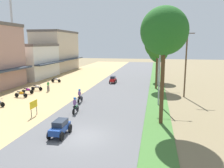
{
  "coord_description": "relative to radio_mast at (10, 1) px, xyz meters",
  "views": [
    {
      "loc": [
        5.34,
        -15.4,
        6.97
      ],
      "look_at": [
        -0.49,
        14.96,
        1.43
      ],
      "focal_mm": 36.42,
      "sensor_mm": 36.0,
      "label": 1
    }
  ],
  "objects": [
    {
      "name": "ground_plane",
      "position": [
        24.57,
        -28.9,
        -15.68
      ],
      "size": [
        180.0,
        180.0,
        0.0
      ],
      "primitive_type": "plane",
      "color": "#7A6B4C"
    },
    {
      "name": "car_sedan_blue",
      "position": [
        22.98,
        -29.05,
        -14.94
      ],
      "size": [
        1.1,
        2.26,
        1.19
      ],
      "color": "navy",
      "rests_on": "road_strip"
    },
    {
      "name": "motorbike_foreground_rider",
      "position": [
        22.16,
        -23.43,
        -14.83
      ],
      "size": [
        0.54,
        1.8,
        1.66
      ],
      "color": "black",
      "rests_on": "road_strip"
    },
    {
      "name": "streetlamp_mid",
      "position": [
        30.37,
        -5.79,
        -10.98
      ],
      "size": [
        3.16,
        0.2,
        8.09
      ],
      "color": "gray",
      "rests_on": "median_strip"
    },
    {
      "name": "streetlamp_near",
      "position": [
        30.37,
        -18.51,
        -11.31
      ],
      "size": [
        3.16,
        0.2,
        7.45
      ],
      "color": "gray",
      "rests_on": "median_strip"
    },
    {
      "name": "median_tree_second",
      "position": [
        30.1,
        -8.96,
        -8.85
      ],
      "size": [
        3.86,
        3.86,
        8.93
      ],
      "color": "#4C351E",
      "rests_on": "median_strip"
    },
    {
      "name": "road_strip",
      "position": [
        24.57,
        -28.9,
        -15.64
      ],
      "size": [
        9.0,
        140.0,
        0.08
      ],
      "primitive_type": "cube",
      "color": "#565659",
      "rests_on": "ground"
    },
    {
      "name": "parked_motorbike_fifth",
      "position": [
        12.42,
        -6.6,
        -15.13
      ],
      "size": [
        1.8,
        0.54,
        0.94
      ],
      "color": "black",
      "rests_on": "dirt_shoulder"
    },
    {
      "name": "parked_motorbike_second",
      "position": [
        12.9,
        -18.3,
        -15.13
      ],
      "size": [
        1.8,
        0.54,
        0.94
      ],
      "color": "black",
      "rests_on": "dirt_shoulder"
    },
    {
      "name": "pedestrian_on_shoulder",
      "position": [
        14.58,
        -14.03,
        -14.72
      ],
      "size": [
        0.43,
        0.42,
        1.62
      ],
      "color": "#33333D",
      "rests_on": "dirt_shoulder"
    },
    {
      "name": "radio_mast",
      "position": [
        0.0,
        0.0,
        0.0
      ],
      "size": [
        1.1,
        1.1,
        25.0
      ],
      "color": "#B2B2B7",
      "rests_on": "ground"
    },
    {
      "name": "median_strip",
      "position": [
        30.27,
        -28.9,
        -15.65
      ],
      "size": [
        2.4,
        140.0,
        0.06
      ],
      "primitive_type": "cube",
      "color": "#3D6B2D",
      "rests_on": "ground"
    },
    {
      "name": "motorbike_ahead_second",
      "position": [
        21.27,
        -19.4,
        -14.83
      ],
      "size": [
        0.54,
        1.8,
        1.66
      ],
      "color": "black",
      "rests_on": "road_strip"
    },
    {
      "name": "parked_motorbike_fourth",
      "position": [
        12.69,
        -13.91,
        -15.13
      ],
      "size": [
        1.8,
        0.54,
        0.94
      ],
      "color": "black",
      "rests_on": "dirt_shoulder"
    },
    {
      "name": "shophouse_mid",
      "position": [
        4.59,
        -1.86,
        -12.23
      ],
      "size": [
        9.47,
        11.07,
        6.9
      ],
      "color": "silver",
      "rests_on": "ground"
    },
    {
      "name": "street_signboard",
      "position": [
        18.54,
        -25.03,
        -14.58
      ],
      "size": [
        0.06,
        1.3,
        1.5
      ],
      "color": "#262628",
      "rests_on": "dirt_shoulder"
    },
    {
      "name": "median_tree_third",
      "position": [
        30.35,
        -1.43,
        -9.88
      ],
      "size": [
        3.73,
        3.73,
        8.12
      ],
      "color": "#4C351E",
      "rests_on": "median_strip"
    },
    {
      "name": "car_hatchback_red",
      "position": [
        22.64,
        -5.52,
        -14.94
      ],
      "size": [
        1.04,
        2.0,
        1.23
      ],
      "color": "red",
      "rests_on": "road_strip"
    },
    {
      "name": "parked_motorbike_third",
      "position": [
        12.51,
        -16.11,
        -15.13
      ],
      "size": [
        1.8,
        0.54,
        0.94
      ],
      "color": "black",
      "rests_on": "dirt_shoulder"
    },
    {
      "name": "utility_pole_near",
      "position": [
        33.74,
        -13.82,
        -11.13
      ],
      "size": [
        1.8,
        0.2,
        8.73
      ],
      "color": "brown",
      "rests_on": "ground"
    },
    {
      "name": "median_tree_nearest",
      "position": [
        30.53,
        -24.75,
        -7.74
      ],
      "size": [
        3.93,
        3.93,
        9.93
      ],
      "color": "#4C351E",
      "rests_on": "median_strip"
    },
    {
      "name": "shophouse_far",
      "position": [
        4.58,
        11.02,
        -10.63
      ],
      "size": [
        8.63,
        14.04,
        10.1
      ],
      "color": "#C6B299",
      "rests_on": "ground"
    }
  ]
}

